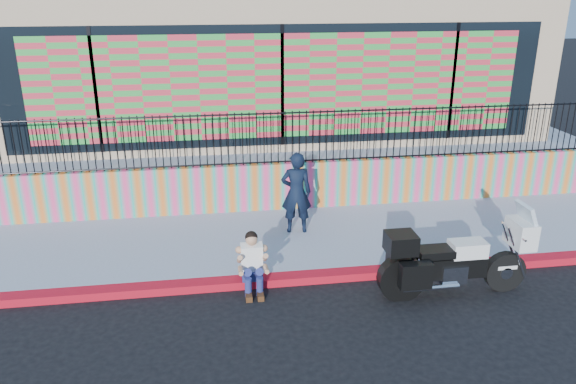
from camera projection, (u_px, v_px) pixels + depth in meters
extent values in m
plane|color=black|center=(314.00, 281.00, 10.24)|extent=(90.00, 90.00, 0.00)
cube|color=#B30C16|center=(314.00, 277.00, 10.21)|extent=(16.00, 0.30, 0.15)
cube|color=gray|center=(299.00, 239.00, 11.74)|extent=(16.00, 3.00, 0.15)
cube|color=#F84180|center=(288.00, 186.00, 13.01)|extent=(16.00, 0.20, 1.10)
cube|color=gray|center=(264.00, 134.00, 17.77)|extent=(16.00, 10.00, 1.25)
cube|color=tan|center=(263.00, 50.00, 16.67)|extent=(14.00, 8.00, 4.00)
cube|color=black|center=(282.00, 86.00, 13.08)|extent=(12.60, 0.04, 2.80)
cube|color=#D22E40|center=(282.00, 87.00, 13.06)|extent=(11.48, 0.02, 2.40)
cylinder|color=black|center=(504.00, 271.00, 9.80)|extent=(0.73, 0.16, 0.73)
cylinder|color=black|center=(401.00, 279.00, 9.54)|extent=(0.73, 0.16, 0.73)
cube|color=black|center=(455.00, 266.00, 9.61)|extent=(1.05, 0.31, 0.38)
cube|color=silver|center=(451.00, 272.00, 9.64)|extent=(0.44, 0.38, 0.33)
cube|color=silver|center=(468.00, 249.00, 9.53)|extent=(0.61, 0.35, 0.27)
cube|color=black|center=(435.00, 252.00, 9.45)|extent=(0.61, 0.38, 0.13)
cube|color=silver|center=(521.00, 233.00, 9.58)|extent=(0.33, 0.58, 0.47)
cube|color=silver|center=(526.00, 214.00, 9.47)|extent=(0.20, 0.51, 0.37)
cube|color=black|center=(401.00, 243.00, 9.30)|extent=(0.49, 0.47, 0.33)
cube|color=black|center=(416.00, 276.00, 9.16)|extent=(0.53, 0.20, 0.44)
cube|color=black|center=(402.00, 257.00, 9.78)|extent=(0.53, 0.20, 0.44)
cube|color=silver|center=(505.00, 266.00, 9.77)|extent=(0.35, 0.18, 0.07)
imported|color=black|center=(296.00, 193.00, 11.64)|extent=(0.67, 0.48, 1.74)
cube|color=navy|center=(252.00, 274.00, 9.98)|extent=(0.36, 0.28, 0.18)
cube|color=white|center=(252.00, 257.00, 9.82)|extent=(0.38, 0.27, 0.54)
sphere|color=tan|center=(252.00, 240.00, 9.66)|extent=(0.21, 0.21, 0.21)
cube|color=#472814|center=(249.00, 296.00, 9.63)|extent=(0.11, 0.26, 0.10)
cube|color=#472814|center=(260.00, 295.00, 9.65)|extent=(0.11, 0.26, 0.10)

